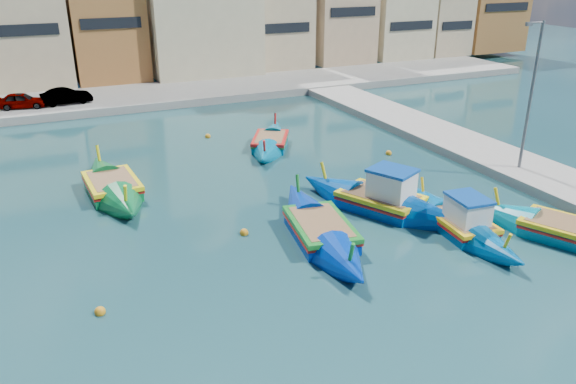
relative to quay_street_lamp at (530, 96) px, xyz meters
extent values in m
plane|color=#123438|center=(-17.44, -6.00, -4.34)|extent=(160.00, 160.00, 0.00)
cube|color=gray|center=(-17.44, 26.00, -4.04)|extent=(80.00, 8.00, 0.60)
cube|color=tan|center=(-23.18, 33.72, 0.76)|extent=(7.88, 7.44, 8.99)
cube|color=black|center=(-23.18, 29.95, 1.21)|extent=(6.30, 0.10, 0.90)
cube|color=#A26733|center=(-15.91, 33.07, 0.98)|extent=(6.17, 6.13, 9.43)
cube|color=black|center=(-15.91, 29.95, 1.45)|extent=(4.93, 0.10, 0.90)
cube|color=tan|center=(-8.39, 33.85, -0.71)|extent=(7.31, 7.69, 6.05)
cube|color=gray|center=(-8.39, 33.85, 2.47)|extent=(7.46, 7.85, 0.30)
cube|color=black|center=(-8.39, 29.95, -0.41)|extent=(5.85, 0.10, 0.90)
cube|color=tan|center=(-0.42, 33.65, -0.03)|extent=(7.54, 7.30, 7.41)
cube|color=black|center=(-0.42, 29.95, 0.34)|extent=(6.03, 0.10, 0.90)
cube|color=tan|center=(7.48, 33.49, 1.08)|extent=(6.36, 6.97, 9.63)
cube|color=black|center=(7.48, 29.95, 1.56)|extent=(5.09, 0.10, 0.90)
cube|color=#C2B791|center=(14.71, 33.35, -0.41)|extent=(6.63, 6.70, 6.65)
cube|color=black|center=(14.71, 29.95, -0.08)|extent=(5.30, 0.10, 0.90)
cube|color=tan|center=(20.82, 33.75, -0.63)|extent=(5.08, 7.51, 6.20)
cube|color=black|center=(20.82, 29.95, -0.32)|extent=(4.06, 0.10, 0.90)
cube|color=#A26733|center=(27.71, 33.00, 0.93)|extent=(7.79, 6.00, 9.33)
cube|color=black|center=(27.71, 29.95, 1.40)|extent=(6.23, 0.10, 0.90)
cube|color=#C2B791|center=(-7.44, 34.00, 2.26)|extent=(10.00, 10.00, 12.00)
cylinder|color=#595B60|center=(0.06, 0.00, -0.34)|extent=(0.16, 0.16, 8.00)
cylinder|color=#595B60|center=(-0.34, 0.00, 3.56)|extent=(1.00, 0.10, 0.10)
cube|color=#595B60|center=(-0.84, 0.00, 3.51)|extent=(0.35, 0.15, 0.18)
imported|color=#4C1919|center=(-23.62, 24.50, -3.16)|extent=(3.59, 2.00, 1.15)
imported|color=#4C1919|center=(-20.53, 24.50, -3.13)|extent=(3.77, 1.64, 1.21)
cube|color=#005DA2|center=(-7.23, -3.83, -4.15)|extent=(2.16, 3.43, 0.91)
cone|color=#005DA2|center=(-6.94, -1.15, -4.11)|extent=(2.13, 3.16, 2.33)
cone|color=#005DA2|center=(-7.52, -6.50, -4.11)|extent=(2.13, 3.16, 2.33)
cube|color=yellow|center=(-7.23, -3.83, -3.77)|extent=(2.25, 3.61, 0.16)
cube|color=red|center=(-7.23, -3.83, -3.94)|extent=(2.25, 3.50, 0.09)
cube|color=olive|center=(-7.23, -3.83, -3.70)|extent=(1.85, 3.11, 0.05)
cylinder|color=yellow|center=(-6.91, -0.89, -3.52)|extent=(0.17, 0.44, 0.99)
cylinder|color=yellow|center=(-7.55, -6.77, -3.52)|extent=(0.17, 0.44, 0.99)
cube|color=white|center=(-7.28, -4.30, -3.20)|extent=(1.44, 1.78, 1.00)
cube|color=#0F47A5|center=(-7.28, -4.30, -2.64)|extent=(1.53, 1.91, 0.11)
cube|color=#0048A5|center=(-9.06, -0.62, -4.12)|extent=(3.51, 4.11, 1.10)
cone|color=#0048A5|center=(-10.33, 1.98, -4.06)|extent=(3.40, 3.89, 2.74)
cone|color=#0048A5|center=(-7.79, -3.22, -4.06)|extent=(3.40, 3.89, 2.74)
cube|color=yellow|center=(-9.06, -0.62, -3.66)|extent=(3.67, 4.32, 0.20)
cube|color=red|center=(-9.06, -0.62, -3.85)|extent=(3.63, 4.21, 0.11)
cube|color=olive|center=(-9.06, -0.62, -3.57)|extent=(3.07, 3.68, 0.07)
cylinder|color=yellow|center=(-10.46, 2.24, -3.35)|extent=(0.37, 0.53, 1.19)
cylinder|color=yellow|center=(-7.66, -3.48, -3.35)|extent=(0.37, 0.53, 1.19)
cube|color=white|center=(-8.84, -1.08, -2.97)|extent=(2.16, 2.27, 1.21)
cube|color=#0F47A5|center=(-8.84, -1.08, -2.30)|extent=(2.30, 2.43, 0.13)
cube|color=#006D97|center=(-10.00, 10.10, -4.15)|extent=(3.21, 3.68, 0.95)
cone|color=#006D97|center=(-8.71, 12.37, -4.10)|extent=(3.10, 3.48, 2.40)
cone|color=#006D97|center=(-11.28, 7.83, -4.10)|extent=(3.10, 3.48, 2.40)
cube|color=red|center=(-10.00, 10.10, -3.74)|extent=(3.36, 3.87, 0.17)
cube|color=#197F33|center=(-10.00, 10.10, -3.92)|extent=(3.32, 3.78, 0.10)
cube|color=olive|center=(-10.00, 10.10, -3.67)|extent=(2.82, 3.29, 0.06)
cylinder|color=red|center=(-8.59, 12.59, -3.48)|extent=(0.34, 0.46, 1.04)
cylinder|color=red|center=(-11.41, 7.61, -3.48)|extent=(0.34, 0.46, 1.04)
cube|color=#0A6E36|center=(-19.96, 6.46, -4.11)|extent=(2.41, 3.49, 1.12)
cone|color=#0A6E36|center=(-20.11, 9.25, -4.06)|extent=(2.40, 3.28, 2.76)
cone|color=#0A6E36|center=(-19.80, 3.67, -4.06)|extent=(2.40, 3.28, 2.76)
cube|color=yellow|center=(-19.96, 6.46, -3.64)|extent=(2.51, 3.68, 0.20)
cube|color=red|center=(-19.96, 6.46, -3.85)|extent=(2.53, 3.56, 0.11)
cube|color=olive|center=(-19.96, 6.46, -3.56)|extent=(2.06, 3.17, 0.07)
cylinder|color=yellow|center=(-20.13, 9.52, -3.33)|extent=(0.19, 0.54, 1.22)
cylinder|color=yellow|center=(-19.79, 3.40, -3.33)|extent=(0.19, 0.54, 1.22)
cube|color=#002FAC|center=(-12.90, -2.04, -4.12)|extent=(2.73, 3.99, 1.08)
cone|color=#002FAC|center=(-12.40, 0.97, -4.07)|extent=(2.69, 3.70, 2.74)
cone|color=#002FAC|center=(-13.40, -5.04, -4.07)|extent=(2.69, 3.70, 2.74)
cube|color=#1B8729|center=(-12.90, -2.04, -3.67)|extent=(2.85, 4.20, 0.19)
cube|color=red|center=(-12.90, -2.04, -3.86)|extent=(2.85, 4.07, 0.11)
cube|color=olive|center=(-12.90, -2.04, -3.58)|extent=(2.36, 3.60, 0.06)
cylinder|color=#1B8729|center=(-12.35, 1.26, -3.36)|extent=(0.23, 0.53, 1.18)
cylinder|color=#1B8729|center=(-13.45, -5.34, -3.36)|extent=(0.23, 0.53, 1.18)
cube|color=#0084A0|center=(-3.77, -6.27, -4.13)|extent=(3.24, 3.77, 1.03)
cone|color=#0084A0|center=(-4.90, -3.89, -4.08)|extent=(3.15, 3.58, 2.57)
cube|color=yellow|center=(-3.77, -6.27, -3.69)|extent=(3.39, 3.96, 0.19)
cube|color=red|center=(-3.77, -6.27, -3.88)|extent=(3.36, 3.86, 0.10)
cube|color=olive|center=(-3.77, -6.27, -3.61)|extent=(2.83, 3.37, 0.06)
cylinder|color=yellow|center=(-5.02, -3.66, -3.40)|extent=(0.34, 0.50, 1.13)
sphere|color=orange|center=(-21.93, -3.80, -4.26)|extent=(0.36, 0.36, 0.36)
sphere|color=orange|center=(-15.65, -0.39, -4.26)|extent=(0.36, 0.36, 0.36)
sphere|color=orange|center=(-12.90, 13.64, -4.26)|extent=(0.36, 0.36, 0.36)
sphere|color=orange|center=(-2.60, -4.58, -4.26)|extent=(0.36, 0.36, 0.36)
sphere|color=orange|center=(-4.20, 5.84, -4.26)|extent=(0.36, 0.36, 0.36)
camera|label=1|loc=(-22.78, -20.31, 6.33)|focal=35.00mm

